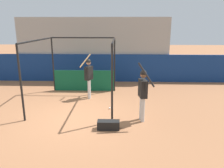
{
  "coord_description": "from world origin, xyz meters",
  "views": [
    {
      "loc": [
        1.52,
        -7.2,
        3.19
      ],
      "look_at": [
        1.24,
        1.0,
        0.97
      ],
      "focal_mm": 35.0,
      "sensor_mm": 36.0,
      "label": 1
    }
  ],
  "objects_px": {
    "player_batter": "(89,75)",
    "player_waiting": "(143,91)",
    "baseball": "(110,108)",
    "equipment_bag": "(108,125)"
  },
  "relations": [
    {
      "from": "player_batter",
      "to": "player_waiting",
      "type": "xyz_separation_m",
      "value": [
        2.15,
        -2.4,
        0.01
      ]
    },
    {
      "from": "player_batter",
      "to": "equipment_bag",
      "type": "xyz_separation_m",
      "value": [
        1.03,
        -3.09,
        -0.93
      ]
    },
    {
      "from": "player_batter",
      "to": "player_waiting",
      "type": "height_order",
      "value": "player_waiting"
    },
    {
      "from": "player_waiting",
      "to": "baseball",
      "type": "height_order",
      "value": "player_waiting"
    },
    {
      "from": "player_batter",
      "to": "baseball",
      "type": "relative_size",
      "value": 26.0
    },
    {
      "from": "equipment_bag",
      "to": "player_waiting",
      "type": "bearing_deg",
      "value": 31.75
    },
    {
      "from": "player_waiting",
      "to": "baseball",
      "type": "distance_m",
      "value": 1.86
    },
    {
      "from": "baseball",
      "to": "equipment_bag",
      "type": "bearing_deg",
      "value": -88.79
    },
    {
      "from": "equipment_bag",
      "to": "player_batter",
      "type": "bearing_deg",
      "value": 108.35
    },
    {
      "from": "player_waiting",
      "to": "equipment_bag",
      "type": "bearing_deg",
      "value": -67.71
    }
  ]
}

